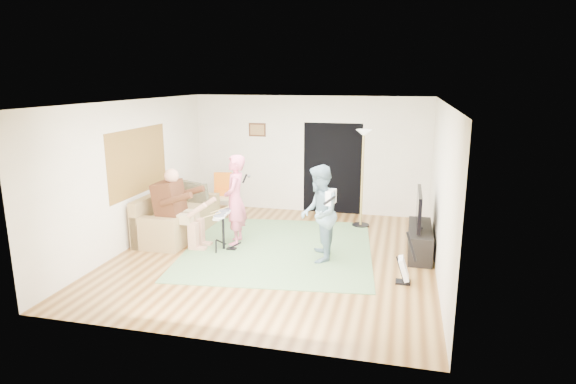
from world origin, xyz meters
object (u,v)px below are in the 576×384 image
object	(u,v)px
sofa	(175,220)
singer	(235,200)
drum_kit	(223,233)
torchiere_lamp	(363,161)
dining_chair	(223,202)
television	(419,208)
guitarist	(319,214)
tv_cabinet	(420,241)
guitar_spare	(404,269)

from	to	relation	value
sofa	singer	distance (m)	1.54
drum_kit	torchiere_lamp	distance (m)	3.29
torchiere_lamp	dining_chair	distance (m)	3.28
singer	dining_chair	size ratio (longest dim) A/B	1.71
drum_kit	television	world-z (taller)	television
drum_kit	guitarist	size ratio (longest dim) A/B	0.44
drum_kit	tv_cabinet	bearing A→B (deg)	10.05
singer	dining_chair	bearing A→B (deg)	-161.77
torchiere_lamp	dining_chair	size ratio (longest dim) A/B	2.06
torchiere_lamp	dining_chair	xyz separation A→B (m)	(-3.11, -0.04, -1.06)
guitar_spare	drum_kit	bearing A→B (deg)	167.00
sofa	dining_chair	distance (m)	1.46
guitarist	torchiere_lamp	size ratio (longest dim) A/B	0.81
singer	torchiere_lamp	bearing A→B (deg)	117.05
singer	torchiere_lamp	xyz separation A→B (m)	(2.21, 1.69, 0.56)
drum_kit	dining_chair	xyz separation A→B (m)	(-0.79, 2.02, 0.03)
dining_chair	torchiere_lamp	bearing A→B (deg)	-11.02
guitar_spare	singer	bearing A→B (deg)	160.31
guitarist	tv_cabinet	bearing A→B (deg)	104.25
drum_kit	television	bearing A→B (deg)	10.19
guitarist	television	xyz separation A→B (m)	(1.66, 0.71, 0.01)
guitar_spare	television	size ratio (longest dim) A/B	0.70
dining_chair	tv_cabinet	size ratio (longest dim) A/B	0.71
drum_kit	torchiere_lamp	bearing A→B (deg)	41.71
dining_chair	singer	bearing A→B (deg)	-73.22
singer	dining_chair	distance (m)	1.94
singer	guitar_spare	xyz separation A→B (m)	(3.13, -1.12, -0.62)
drum_kit	guitar_spare	xyz separation A→B (m)	(3.24, -0.75, -0.08)
guitar_spare	tv_cabinet	bearing A→B (deg)	79.34
sofa	singer	xyz separation A→B (m)	(1.40, -0.28, 0.56)
singer	dining_chair	world-z (taller)	singer
television	dining_chair	bearing A→B (deg)	161.71
guitarist	guitar_spare	bearing A→B (deg)	57.39
singer	television	size ratio (longest dim) A/B	1.44
sofa	drum_kit	size ratio (longest dim) A/B	2.97
singer	television	distance (m)	3.35
torchiere_lamp	television	xyz separation A→B (m)	(1.13, -1.45, -0.56)
drum_kit	singer	world-z (taller)	singer
guitarist	guitar_spare	size ratio (longest dim) A/B	2.00
torchiere_lamp	singer	bearing A→B (deg)	-142.56
sofa	dining_chair	world-z (taller)	dining_chair
tv_cabinet	television	world-z (taller)	television
guitar_spare	tv_cabinet	size ratio (longest dim) A/B	0.60
sofa	tv_cabinet	world-z (taller)	sofa
sofa	torchiere_lamp	world-z (taller)	torchiere_lamp
singer	torchiere_lamp	distance (m)	2.84
guitarist	television	size ratio (longest dim) A/B	1.41
dining_chair	tv_cabinet	bearing A→B (deg)	-29.92
drum_kit	guitarist	world-z (taller)	guitarist
guitar_spare	television	distance (m)	1.51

